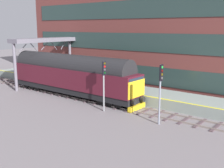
# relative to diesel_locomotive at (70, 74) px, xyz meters

# --- Properties ---
(ground_plane) EXTENTS (140.00, 140.00, 0.00)m
(ground_plane) POSITION_rel_diesel_locomotive_xyz_m (-0.00, -3.89, -2.48)
(ground_plane) COLOR slate
(ground_plane) RESTS_ON ground
(track_main) EXTENTS (2.50, 60.00, 0.15)m
(track_main) POSITION_rel_diesel_locomotive_xyz_m (-0.00, -3.89, -2.43)
(track_main) COLOR gray
(track_main) RESTS_ON ground
(station_platform) EXTENTS (4.00, 44.00, 1.01)m
(station_platform) POSITION_rel_diesel_locomotive_xyz_m (3.60, -3.89, -1.98)
(station_platform) COLOR gray
(station_platform) RESTS_ON ground
(station_building) EXTENTS (5.04, 36.16, 18.93)m
(station_building) POSITION_rel_diesel_locomotive_xyz_m (9.27, -3.43, 6.98)
(station_building) COLOR brown
(station_building) RESTS_ON ground
(diesel_locomotive) EXTENTS (2.74, 18.09, 4.68)m
(diesel_locomotive) POSITION_rel_diesel_locomotive_xyz_m (0.00, 0.00, 0.00)
(diesel_locomotive) COLOR black
(diesel_locomotive) RESTS_ON ground
(signal_post_near) EXTENTS (0.44, 0.22, 4.81)m
(signal_post_near) POSITION_rel_diesel_locomotive_xyz_m (-2.14, -12.46, 0.65)
(signal_post_near) COLOR gray
(signal_post_near) RESTS_ON ground
(signal_post_mid) EXTENTS (0.44, 0.22, 4.64)m
(signal_post_mid) POSITION_rel_diesel_locomotive_xyz_m (-2.14, -6.71, 0.54)
(signal_post_mid) COLOR gray
(signal_post_mid) RESTS_ON ground
(platform_number_sign) EXTENTS (0.10, 0.44, 2.12)m
(platform_number_sign) POSITION_rel_diesel_locomotive_xyz_m (2.09, -7.29, -0.08)
(platform_number_sign) COLOR slate
(platform_number_sign) RESTS_ON station_platform
(overhead_footbridge) EXTENTS (9.30, 2.00, 6.22)m
(overhead_footbridge) POSITION_rel_diesel_locomotive_xyz_m (2.05, 6.94, 3.06)
(overhead_footbridge) COLOR slate
(overhead_footbridge) RESTS_ON ground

